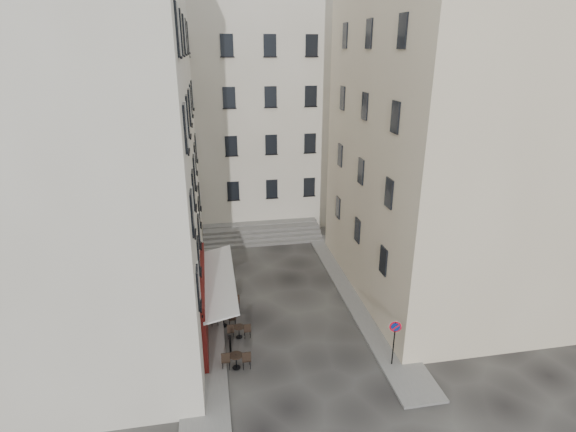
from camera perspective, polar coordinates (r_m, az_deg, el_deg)
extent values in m
plane|color=black|center=(24.04, 0.57, -14.61)|extent=(90.00, 90.00, 0.00)
cube|color=slate|center=(27.08, -10.62, -10.43)|extent=(2.00, 22.00, 0.12)
cube|color=slate|center=(27.47, 8.77, -9.82)|extent=(2.00, 18.00, 0.12)
cube|color=beige|center=(23.61, -27.13, 8.97)|extent=(12.00, 16.00, 20.00)
cube|color=beige|center=(27.29, 21.64, 8.92)|extent=(12.00, 14.00, 18.00)
cube|color=beige|center=(38.69, -6.30, 13.27)|extent=(18.00, 10.00, 18.00)
cube|color=#4C0A0E|center=(23.64, -10.65, -10.62)|extent=(0.25, 7.00, 3.50)
cube|color=black|center=(23.82, -10.50, -11.33)|extent=(0.06, 3.85, 2.00)
cube|color=silver|center=(23.03, -8.80, -7.94)|extent=(1.58, 7.30, 0.41)
cube|color=#64615F|center=(34.29, -3.16, -3.09)|extent=(9.00, 1.80, 0.20)
cube|color=#64615F|center=(34.62, -3.26, -2.49)|extent=(9.00, 1.80, 0.20)
cube|color=#64615F|center=(34.95, -3.36, -1.90)|extent=(9.00, 1.80, 0.20)
cube|color=#64615F|center=(35.29, -3.45, -1.33)|extent=(9.00, 1.80, 0.20)
cylinder|color=black|center=(22.68, -7.34, -15.84)|extent=(0.10, 0.10, 0.90)
sphere|color=black|center=(22.41, -7.40, -14.87)|extent=(0.12, 0.12, 0.12)
cylinder|color=black|center=(25.59, -7.81, -11.22)|extent=(0.10, 0.10, 0.90)
sphere|color=black|center=(25.34, -7.86, -10.32)|extent=(0.12, 0.12, 0.12)
cylinder|color=black|center=(28.62, -8.17, -7.56)|extent=(0.10, 0.10, 0.90)
sphere|color=black|center=(28.41, -8.22, -6.72)|extent=(0.12, 0.12, 0.12)
cylinder|color=black|center=(21.79, 13.26, -15.59)|extent=(0.06, 0.06, 2.38)
cylinder|color=red|center=(21.24, 13.48, -13.52)|extent=(0.54, 0.17, 0.55)
cylinder|color=navy|center=(21.22, 13.50, -13.55)|extent=(0.39, 0.14, 0.40)
cube|color=red|center=(21.21, 13.53, -13.59)|extent=(0.32, 0.11, 0.32)
cylinder|color=black|center=(21.90, -6.56, -18.57)|extent=(0.38, 0.38, 0.02)
cylinder|color=black|center=(21.69, -6.60, -17.87)|extent=(0.05, 0.05, 0.73)
cylinder|color=black|center=(21.48, -6.64, -17.17)|extent=(0.63, 0.63, 0.04)
cube|color=black|center=(21.67, -5.30, -17.66)|extent=(0.40, 0.40, 0.94)
cube|color=black|center=(21.73, -7.92, -17.68)|extent=(0.40, 0.40, 0.94)
cylinder|color=black|center=(23.77, -6.21, -15.02)|extent=(0.33, 0.33, 0.02)
cylinder|color=black|center=(23.59, -6.24, -14.41)|extent=(0.05, 0.05, 0.65)
cylinder|color=black|center=(23.42, -6.27, -13.82)|extent=(0.56, 0.56, 0.04)
cube|color=black|center=(23.59, -5.20, -14.24)|extent=(0.35, 0.35, 0.83)
cube|color=black|center=(23.63, -7.30, -14.27)|extent=(0.35, 0.35, 0.83)
cylinder|color=black|center=(24.69, -8.15, -13.59)|extent=(0.37, 0.37, 0.02)
cylinder|color=black|center=(24.50, -8.19, -12.94)|extent=(0.05, 0.05, 0.71)
cylinder|color=black|center=(24.32, -8.23, -12.30)|extent=(0.61, 0.61, 0.04)
cube|color=black|center=(24.48, -7.10, -12.77)|extent=(0.39, 0.39, 0.92)
cube|color=black|center=(24.56, -9.30, -12.78)|extent=(0.39, 0.39, 0.92)
cylinder|color=black|center=(26.08, -7.61, -11.52)|extent=(0.37, 0.37, 0.02)
cylinder|color=black|center=(25.90, -7.65, -10.88)|extent=(0.05, 0.05, 0.72)
cylinder|color=black|center=(25.74, -7.68, -10.26)|extent=(0.62, 0.62, 0.04)
cube|color=black|center=(25.89, -6.62, -10.71)|extent=(0.39, 0.39, 0.92)
cube|color=black|center=(25.96, -8.70, -10.73)|extent=(0.39, 0.39, 0.92)
cylinder|color=black|center=(27.74, -8.51, -9.45)|extent=(0.39, 0.39, 0.02)
cylinder|color=black|center=(27.56, -8.55, -8.80)|extent=(0.05, 0.05, 0.77)
cylinder|color=black|center=(27.39, -8.59, -8.16)|extent=(0.66, 0.66, 0.04)
cube|color=black|center=(27.54, -7.53, -8.63)|extent=(0.42, 0.42, 0.98)
cube|color=black|center=(27.63, -9.60, -8.65)|extent=(0.42, 0.42, 0.98)
imported|color=black|center=(25.61, -7.78, -10.07)|extent=(0.73, 0.59, 1.75)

